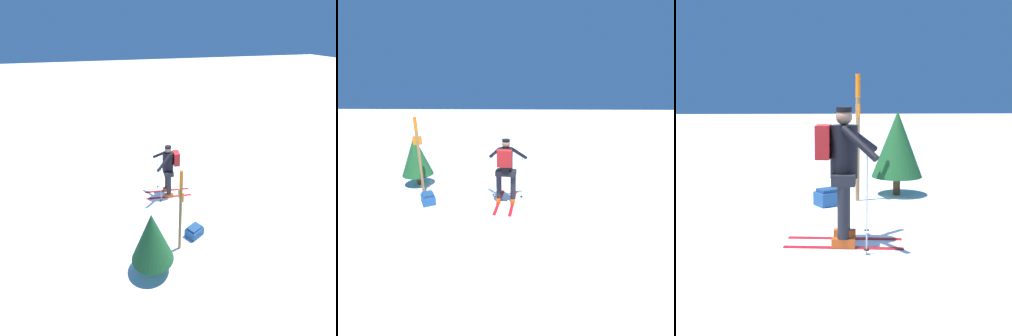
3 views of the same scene
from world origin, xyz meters
TOP-DOWN VIEW (x-y plane):
  - ground_plane at (0.00, 0.00)m, footprint 80.00×80.00m
  - skier at (0.47, 0.09)m, footprint 1.11×1.59m
  - dropped_backpack at (-1.69, -0.05)m, footprint 0.52×0.56m
  - trail_marker at (-2.03, 0.49)m, footprint 0.24×0.09m
  - pine_tree at (-2.50, 1.30)m, footprint 0.99×0.99m

SIDE VIEW (x-z plane):
  - ground_plane at x=0.00m, z-range 0.00..0.00m
  - dropped_backpack at x=-1.69m, z-range -0.01..0.30m
  - pine_tree at x=-2.50m, z-range 0.18..1.82m
  - skier at x=0.47m, z-range 0.16..1.95m
  - trail_marker at x=-2.03m, z-range 0.21..2.52m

